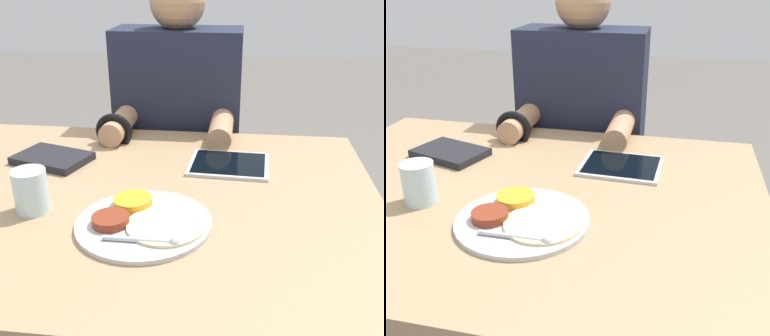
# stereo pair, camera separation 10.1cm
# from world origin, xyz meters

# --- Properties ---
(dining_table) EXTENTS (1.14, 0.88, 0.73)m
(dining_table) POSITION_xyz_m (0.00, 0.00, 0.36)
(dining_table) COLOR #9E7F5B
(dining_table) RESTS_ON ground_plane
(thali_tray) EXTENTS (0.27, 0.27, 0.03)m
(thali_tray) POSITION_xyz_m (0.06, -0.13, 0.74)
(thali_tray) COLOR #B7BABF
(thali_tray) RESTS_ON dining_table
(red_notebook) EXTENTS (0.22, 0.18, 0.02)m
(red_notebook) POSITION_xyz_m (-0.25, 0.16, 0.74)
(red_notebook) COLOR silver
(red_notebook) RESTS_ON dining_table
(tablet_device) EXTENTS (0.21, 0.18, 0.01)m
(tablet_device) POSITION_xyz_m (0.22, 0.19, 0.73)
(tablet_device) COLOR #B7B7BC
(tablet_device) RESTS_ON dining_table
(person_diner) EXTENTS (0.42, 0.41, 1.19)m
(person_diner) POSITION_xyz_m (0.03, 0.57, 0.56)
(person_diner) COLOR black
(person_diner) RESTS_ON ground_plane
(drinking_glass) EXTENTS (0.07, 0.07, 0.09)m
(drinking_glass) POSITION_xyz_m (-0.19, -0.10, 0.77)
(drinking_glass) COLOR silver
(drinking_glass) RESTS_ON dining_table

